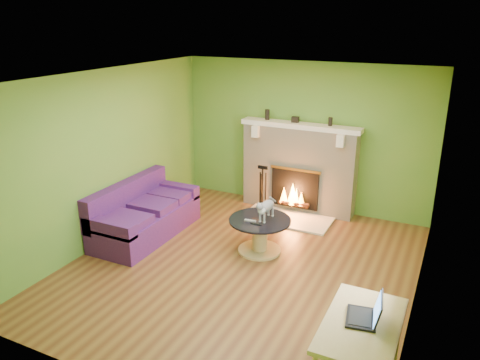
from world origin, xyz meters
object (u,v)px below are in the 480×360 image
object	(u,v)px
coffee_table	(260,233)
cat	(267,208)
sofa	(143,215)
desk	(361,332)

from	to	relation	value
coffee_table	cat	world-z (taller)	cat
sofa	desk	bearing A→B (deg)	-26.99
sofa	coffee_table	distance (m)	1.91
coffee_table	desk	xyz separation A→B (m)	(1.92, -2.21, 0.41)
sofa	cat	bearing A→B (deg)	9.23
desk	coffee_table	bearing A→B (deg)	130.93
sofa	coffee_table	bearing A→B (deg)	8.14
desk	cat	size ratio (longest dim) A/B	2.04
sofa	coffee_table	size ratio (longest dim) A/B	2.08
sofa	desk	size ratio (longest dim) A/B	1.73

